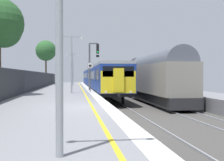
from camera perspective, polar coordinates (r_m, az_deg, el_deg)
name	(u,v)px	position (r m, az deg, el deg)	size (l,w,h in m)	color
ground	(152,118)	(14.63, 7.90, -7.31)	(17.40, 110.00, 1.21)	gray
commuter_train_at_platform	(97,78)	(42.10, -2.90, 0.58)	(2.83, 41.32, 3.81)	navy
freight_train_adjacent_track	(129,76)	(39.37, 3.29, 0.88)	(2.60, 41.29, 4.56)	#232326
signal_gantry	(92,61)	(30.14, -3.93, 3.92)	(1.10, 0.24, 4.93)	#47474C
speed_limit_sign	(90,73)	(26.87, -4.32, 1.45)	(0.59, 0.08, 2.74)	#59595B
platform_lamp_mid	(71,59)	(25.11, -7.99, 4.28)	(2.00, 0.20, 4.96)	#93999E
platform_lamp_far	(73,66)	(44.87, -7.71, 2.77)	(2.00, 0.20, 4.96)	#93999E
background_tree_left	(46,51)	(53.89, -12.93, 5.64)	(3.71, 3.71, 7.96)	#473323
background_tree_centre	(0,25)	(23.50, -21.21, 10.16)	(3.72, 3.72, 7.30)	#473323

